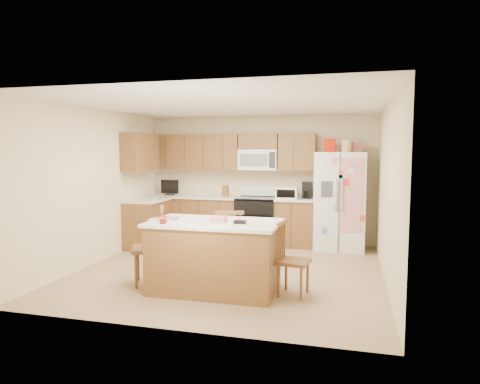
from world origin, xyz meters
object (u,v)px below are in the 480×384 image
(stove, at_px, (257,220))
(windsor_chair_back, at_px, (230,245))
(windsor_chair_right, at_px, (292,261))
(windsor_chair_left, at_px, (151,248))
(island, at_px, (215,256))
(refrigerator, at_px, (340,200))

(stove, height_order, windsor_chair_back, stove)
(windsor_chair_back, bearing_deg, stove, 92.08)
(stove, bearing_deg, windsor_chair_right, -69.41)
(windsor_chair_right, bearing_deg, windsor_chair_back, 150.41)
(windsor_chair_left, bearing_deg, windsor_chair_right, 1.03)
(island, relative_size, windsor_chair_left, 1.59)
(stove, relative_size, refrigerator, 0.55)
(stove, relative_size, windsor_chair_right, 1.21)
(refrigerator, relative_size, windsor_chair_right, 2.18)
(stove, height_order, island, stove)
(refrigerator, bearing_deg, stove, 177.70)
(island, bearing_deg, stove, 91.20)
(island, height_order, windsor_chair_right, island)
(refrigerator, height_order, windsor_chair_back, refrigerator)
(refrigerator, height_order, island, refrigerator)
(stove, xyz_separation_m, windsor_chair_back, (0.08, -2.25, -0.01))
(refrigerator, xyz_separation_m, windsor_chair_right, (-0.52, -2.74, -0.48))
(windsor_chair_back, relative_size, windsor_chair_right, 1.05)
(windsor_chair_right, bearing_deg, windsor_chair_left, -178.97)
(refrigerator, relative_size, windsor_chair_left, 1.91)
(stove, bearing_deg, windsor_chair_left, -107.06)
(refrigerator, distance_m, windsor_chair_left, 3.72)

